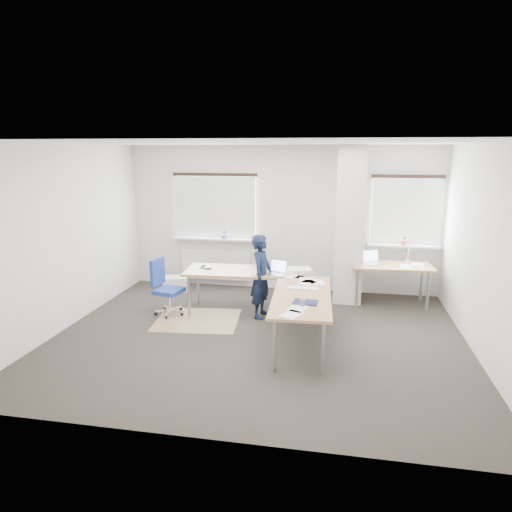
% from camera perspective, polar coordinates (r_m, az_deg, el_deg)
% --- Properties ---
extents(ground, '(6.00, 6.00, 0.00)m').
position_cam_1_polar(ground, '(6.87, 0.26, -10.09)').
color(ground, black).
rests_on(ground, ground).
extents(room_shell, '(6.04, 5.04, 2.82)m').
position_cam_1_polar(room_shell, '(6.80, 2.47, 5.00)').
color(room_shell, beige).
rests_on(room_shell, ground).
extents(floor_mat, '(1.43, 1.25, 0.01)m').
position_cam_1_polar(floor_mat, '(7.56, -7.35, -7.93)').
color(floor_mat, '#987553').
rests_on(floor_mat, ground).
extents(white_crate, '(0.55, 0.44, 0.29)m').
position_cam_1_polar(white_crate, '(9.11, -9.99, -3.43)').
color(white_crate, white).
rests_on(white_crate, ground).
extents(desk_main, '(2.53, 2.62, 0.96)m').
position_cam_1_polar(desk_main, '(7.06, 2.23, -3.47)').
color(desk_main, '#9F7644').
rests_on(desk_main, ground).
extents(desk_side, '(1.43, 0.79, 1.22)m').
position_cam_1_polar(desk_side, '(8.41, 16.54, -1.33)').
color(desk_side, '#9F7644').
rests_on(desk_side, ground).
extents(task_chair, '(0.52, 0.51, 0.95)m').
position_cam_1_polar(task_chair, '(7.83, -11.00, -5.32)').
color(task_chair, navy).
rests_on(task_chair, ground).
extents(person, '(0.40, 0.55, 1.38)m').
position_cam_1_polar(person, '(7.46, 0.69, -2.55)').
color(person, black).
rests_on(person, ground).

